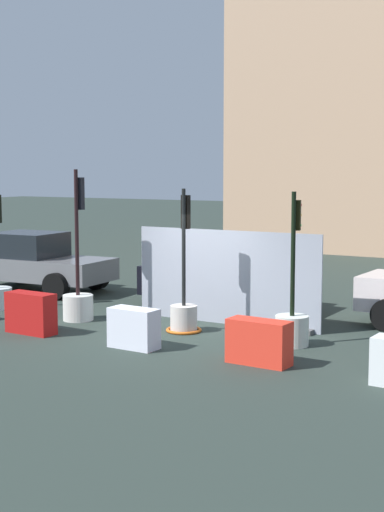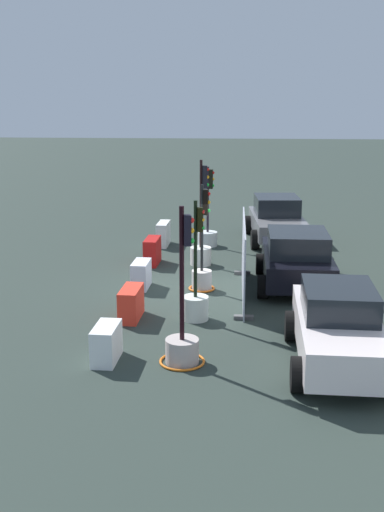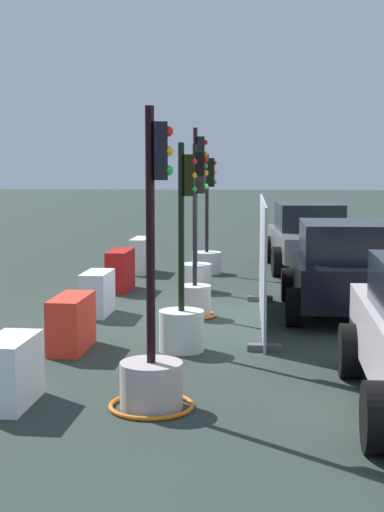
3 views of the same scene
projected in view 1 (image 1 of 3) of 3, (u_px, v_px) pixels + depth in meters
The scene contains 11 objects.
ground_plane at pixel (170, 334), 15.79m from camera, with size 120.00×120.00×0.00m, color #2A352F.
traffic_light_1 at pixel (78, 295), 17.17m from camera, with size 0.69×0.69×3.44m.
traffic_light_2 at pixel (184, 308), 15.97m from camera, with size 0.76×0.76×3.04m.
traffic_light_3 at pixel (292, 320), 14.69m from camera, with size 0.66×0.66×3.02m.
construction_barrier_1 at pixel (31, 313), 15.79m from camera, with size 1.14×0.47×0.86m.
construction_barrier_2 at pixel (134, 328), 14.49m from camera, with size 1.00×0.49×0.78m.
construction_barrier_3 at pixel (259, 342), 13.29m from camera, with size 1.15×0.51×0.80m.
car_black_sedan at pixel (225, 275), 18.49m from camera, with size 3.90×2.31×1.68m.
car_grey_saloon at pixel (36, 262), 21.33m from camera, with size 4.36×2.44×1.66m.
building_main_facade at pixel (369, 63), 32.35m from camera, with size 10.88×7.19×16.00m.
site_fence_panel at pixel (226, 279), 16.72m from camera, with size 4.50×0.50×2.10m.
Camera 1 is at (8.25, -13.13, 3.43)m, focal length 52.76 mm.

